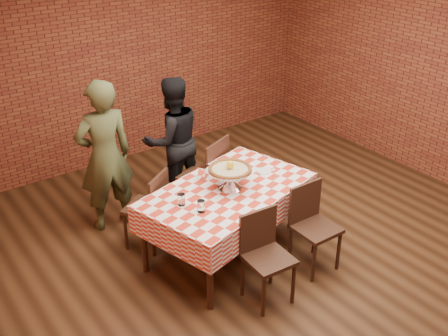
{
  "coord_description": "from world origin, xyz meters",
  "views": [
    {
      "loc": [
        -3.13,
        -3.35,
        3.37
      ],
      "look_at": [
        -0.37,
        0.44,
        0.93
      ],
      "focal_mm": 43.13,
      "sensor_mm": 36.0,
      "label": 1
    }
  ],
  "objects": [
    {
      "name": "ground",
      "position": [
        0.0,
        0.0,
        0.0
      ],
      "size": [
        6.0,
        6.0,
        0.0
      ],
      "primitive_type": "plane",
      "color": "black",
      "rests_on": "ground"
    },
    {
      "name": "chair_far_left",
      "position": [
        -1.0,
        0.95,
        0.43
      ],
      "size": [
        0.53,
        0.53,
        0.86
      ],
      "primitive_type": null,
      "rotation": [
        0.0,
        0.0,
        3.71
      ],
      "color": "#372015",
      "rests_on": "ground"
    },
    {
      "name": "lemon",
      "position": [
        -0.37,
        0.34,
        1.01
      ],
      "size": [
        0.07,
        0.07,
        0.09
      ],
      "primitive_type": "ellipsoid",
      "rotation": [
        0.0,
        0.0,
        -0.06
      ],
      "color": "yellow",
      "rests_on": "pizza"
    },
    {
      "name": "back_wall",
      "position": [
        0.0,
        3.0,
        1.45
      ],
      "size": [
        5.5,
        0.0,
        5.5
      ],
      "primitive_type": "plane",
      "rotation": [
        1.57,
        0.0,
        0.0
      ],
      "color": "maroon",
      "rests_on": "ground"
    },
    {
      "name": "sweetener_packet_a",
      "position": [
        0.22,
        0.28,
        0.76
      ],
      "size": [
        0.06,
        0.06,
        0.0
      ],
      "primitive_type": "cube",
      "rotation": [
        0.0,
        0.0,
        0.76
      ],
      "color": "white",
      "rests_on": "tablecloth"
    },
    {
      "name": "chair_far_right",
      "position": [
        -0.14,
        1.17,
        0.47
      ],
      "size": [
        0.59,
        0.59,
        0.93
      ],
      "primitive_type": null,
      "rotation": [
        0.0,
        0.0,
        3.53
      ],
      "color": "#372015",
      "rests_on": "ground"
    },
    {
      "name": "table",
      "position": [
        -0.4,
        0.33,
        0.38
      ],
      "size": [
        1.87,
        1.39,
        0.75
      ],
      "primitive_type": "cube",
      "rotation": [
        0.0,
        0.0,
        0.25
      ],
      "color": "#372015",
      "rests_on": "ground"
    },
    {
      "name": "diner_olive",
      "position": [
        -1.14,
        1.52,
        0.85
      ],
      "size": [
        0.64,
        0.44,
        1.7
      ],
      "primitive_type": "imported",
      "rotation": [
        0.0,
        0.0,
        3.08
      ],
      "color": "#464D2A",
      "rests_on": "ground"
    },
    {
      "name": "diner_black",
      "position": [
        -0.25,
        1.63,
        0.76
      ],
      "size": [
        0.79,
        0.64,
        1.53
      ],
      "primitive_type": "imported",
      "rotation": [
        0.0,
        0.0,
        3.06
      ],
      "color": "black",
      "rests_on": "ground"
    },
    {
      "name": "chair_near_right",
      "position": [
        0.15,
        -0.37,
        0.44
      ],
      "size": [
        0.4,
        0.4,
        0.87
      ],
      "primitive_type": null,
      "rotation": [
        0.0,
        0.0,
        -0.01
      ],
      "color": "#372015",
      "rests_on": "ground"
    },
    {
      "name": "water_glass_left",
      "position": [
        -0.85,
        0.14,
        0.81
      ],
      "size": [
        0.09,
        0.09,
        0.11
      ],
      "primitive_type": "cylinder",
      "rotation": [
        0.0,
        0.0,
        0.25
      ],
      "color": "white",
      "rests_on": "tablecloth"
    },
    {
      "name": "water_glass_right",
      "position": [
        -0.93,
        0.34,
        0.81
      ],
      "size": [
        0.09,
        0.09,
        0.11
      ],
      "primitive_type": "cylinder",
      "rotation": [
        0.0,
        0.0,
        0.25
      ],
      "color": "white",
      "rests_on": "tablecloth"
    },
    {
      "name": "tablecloth",
      "position": [
        -0.4,
        0.33,
        0.61
      ],
      "size": [
        1.91,
        1.43,
        0.29
      ],
      "primitive_type": null,
      "rotation": [
        0.0,
        0.0,
        0.25
      ],
      "color": "red",
      "rests_on": "table"
    },
    {
      "name": "pizza_stand",
      "position": [
        -0.37,
        0.34,
        0.85
      ],
      "size": [
        0.46,
        0.46,
        0.19
      ],
      "primitive_type": null,
      "rotation": [
        0.0,
        0.0,
        -0.06
      ],
      "color": "silver",
      "rests_on": "tablecloth"
    },
    {
      "name": "side_plate",
      "position": [
        0.12,
        0.4,
        0.76
      ],
      "size": [
        0.19,
        0.19,
        0.01
      ],
      "primitive_type": "cylinder",
      "rotation": [
        0.0,
        0.0,
        0.25
      ],
      "color": "white",
      "rests_on": "tablecloth"
    },
    {
      "name": "condiment_caddy",
      "position": [
        -0.47,
        0.64,
        0.83
      ],
      "size": [
        0.13,
        0.12,
        0.14
      ],
      "primitive_type": "cube",
      "rotation": [
        0.0,
        0.0,
        0.43
      ],
      "color": "silver",
      "rests_on": "tablecloth"
    },
    {
      "name": "sweetener_packet_b",
      "position": [
        0.22,
        0.37,
        0.76
      ],
      "size": [
        0.06,
        0.05,
        0.0
      ],
      "primitive_type": "cube",
      "rotation": [
        0.0,
        0.0,
        0.29
      ],
      "color": "white",
      "rests_on": "tablecloth"
    },
    {
      "name": "pizza",
      "position": [
        -0.37,
        0.34,
        0.96
      ],
      "size": [
        0.45,
        0.45,
        0.03
      ],
      "primitive_type": "cylinder",
      "rotation": [
        0.0,
        0.0,
        -0.06
      ],
      "color": "beige",
      "rests_on": "pizza_stand"
    },
    {
      "name": "chair_near_left",
      "position": [
        -0.54,
        -0.46,
        0.43
      ],
      "size": [
        0.42,
        0.42,
        0.87
      ],
      "primitive_type": null,
      "rotation": [
        0.0,
        0.0,
        -0.07
      ],
      "color": "#372015",
      "rests_on": "ground"
    }
  ]
}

